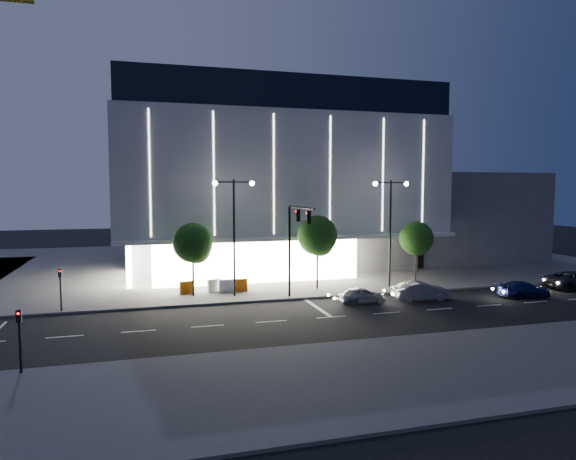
% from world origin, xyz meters
% --- Properties ---
extents(ground, '(160.00, 160.00, 0.00)m').
position_xyz_m(ground, '(0.00, 0.00, 0.00)').
color(ground, black).
rests_on(ground, ground).
extents(sidewalk_museum, '(70.00, 40.00, 0.15)m').
position_xyz_m(sidewalk_museum, '(5.00, 24.00, 0.07)').
color(sidewalk_museum, '#474747').
rests_on(sidewalk_museum, ground).
extents(sidewalk_near, '(70.00, 10.00, 0.15)m').
position_xyz_m(sidewalk_near, '(5.00, -12.00, 0.07)').
color(sidewalk_near, '#474747').
rests_on(sidewalk_near, ground).
extents(museum, '(30.00, 25.80, 18.00)m').
position_xyz_m(museum, '(2.98, 22.31, 9.27)').
color(museum, '#4C4C51').
rests_on(museum, ground).
extents(annex_building, '(16.00, 20.00, 10.00)m').
position_xyz_m(annex_building, '(26.00, 24.00, 5.00)').
color(annex_building, '#4C4C51').
rests_on(annex_building, ground).
extents(traffic_mast, '(0.33, 5.89, 7.07)m').
position_xyz_m(traffic_mast, '(1.00, 3.34, 5.03)').
color(traffic_mast, black).
rests_on(traffic_mast, ground).
extents(street_lamp_west, '(3.16, 0.36, 9.00)m').
position_xyz_m(street_lamp_west, '(-3.00, 6.00, 5.96)').
color(street_lamp_west, black).
rests_on(street_lamp_west, ground).
extents(street_lamp_east, '(3.16, 0.36, 9.00)m').
position_xyz_m(street_lamp_east, '(10.00, 6.00, 5.96)').
color(street_lamp_east, black).
rests_on(street_lamp_east, ground).
extents(ped_signal_far, '(0.22, 0.24, 3.00)m').
position_xyz_m(ped_signal_far, '(-15.00, 4.50, 1.89)').
color(ped_signal_far, black).
rests_on(ped_signal_far, ground).
extents(ped_signal_near, '(0.22, 0.24, 3.00)m').
position_xyz_m(ped_signal_near, '(-15.00, -7.50, 1.89)').
color(ped_signal_near, black).
rests_on(ped_signal_near, ground).
extents(tree_left, '(3.02, 3.02, 5.72)m').
position_xyz_m(tree_left, '(-5.97, 7.02, 4.03)').
color(tree_left, black).
rests_on(tree_left, ground).
extents(tree_mid, '(3.25, 3.25, 6.15)m').
position_xyz_m(tree_mid, '(4.03, 7.02, 4.33)').
color(tree_mid, black).
rests_on(tree_mid, ground).
extents(tree_right, '(2.91, 2.91, 5.51)m').
position_xyz_m(tree_right, '(13.03, 7.02, 3.88)').
color(tree_right, black).
rests_on(tree_right, ground).
extents(car_lead, '(3.67, 1.67, 1.22)m').
position_xyz_m(car_lead, '(5.49, 1.50, 0.61)').
color(car_lead, '#93959A').
rests_on(car_lead, ground).
extents(car_second, '(4.37, 1.78, 1.41)m').
position_xyz_m(car_second, '(10.20, 1.28, 0.71)').
color(car_second, '#999BA1').
rests_on(car_second, ground).
extents(car_third, '(4.24, 1.76, 1.22)m').
position_xyz_m(car_third, '(18.34, 0.12, 0.61)').
color(car_third, navy).
rests_on(car_third, ground).
extents(barrier_a, '(1.13, 0.53, 1.00)m').
position_xyz_m(barrier_a, '(-6.45, 7.73, 0.65)').
color(barrier_a, '#D3610B').
rests_on(barrier_a, sidewalk_museum).
extents(barrier_b, '(1.12, 0.61, 1.00)m').
position_xyz_m(barrier_b, '(-4.27, 8.08, 0.65)').
color(barrier_b, silver).
rests_on(barrier_b, sidewalk_museum).
extents(barrier_c, '(1.11, 0.31, 1.00)m').
position_xyz_m(barrier_c, '(-2.24, 7.64, 0.65)').
color(barrier_c, orange).
rests_on(barrier_c, sidewalk_museum).
extents(barrier_d, '(1.11, 0.32, 1.00)m').
position_xyz_m(barrier_d, '(-3.37, 7.66, 0.65)').
color(barrier_d, white).
rests_on(barrier_d, sidewalk_museum).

